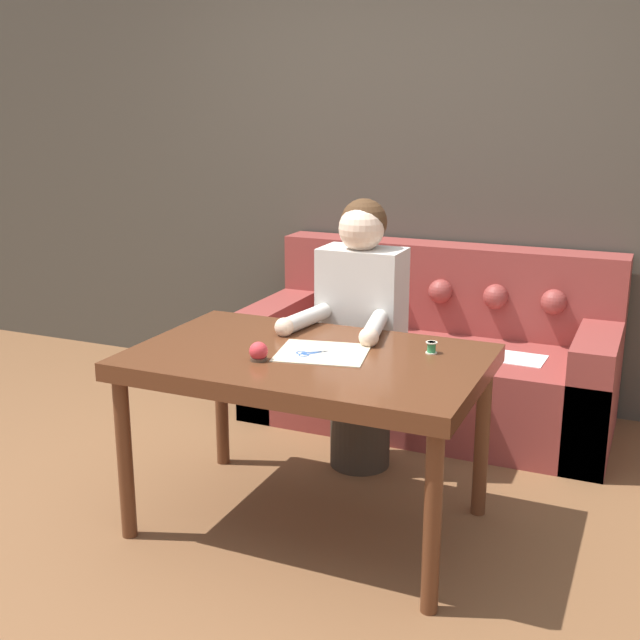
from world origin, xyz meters
name	(u,v)px	position (x,y,z in m)	size (l,w,h in m)	color
ground_plane	(269,523)	(0.00, 0.00, 0.00)	(16.00, 16.00, 0.00)	brown
wall_back	(411,168)	(0.00, 1.79, 1.30)	(8.00, 0.06, 2.60)	#474238
dining_table	(308,372)	(0.15, 0.06, 0.65)	(1.34, 0.85, 0.73)	#562D19
couch	(432,361)	(0.28, 1.38, 0.32)	(1.88, 0.83, 0.91)	brown
person	(360,337)	(0.14, 0.66, 0.63)	(0.45, 0.61, 1.25)	#33281E
pattern_paper_main	(322,353)	(0.20, 0.09, 0.73)	(0.39, 0.35, 0.00)	beige
scissors	(315,353)	(0.17, 0.07, 0.73)	(0.20, 0.20, 0.01)	silver
thread_spool	(431,348)	(0.58, 0.25, 0.75)	(0.04, 0.04, 0.05)	#338C4C
pin_cushion	(259,352)	(0.02, -0.09, 0.76)	(0.07, 0.07, 0.07)	#4C3828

